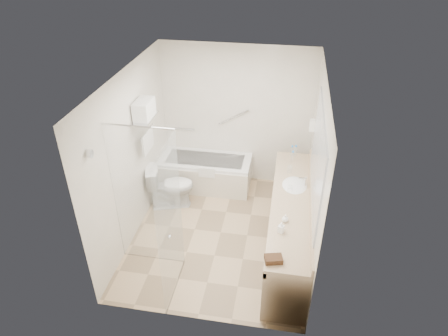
% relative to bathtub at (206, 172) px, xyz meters
% --- Properties ---
extents(floor, '(3.20, 3.20, 0.00)m').
position_rel_bathtub_xyz_m(floor, '(0.50, -1.24, -0.28)').
color(floor, tan).
rests_on(floor, ground).
extents(ceiling, '(2.60, 3.20, 0.10)m').
position_rel_bathtub_xyz_m(ceiling, '(0.50, -1.24, 2.22)').
color(ceiling, silver).
rests_on(ceiling, wall_back).
extents(wall_back, '(2.60, 0.10, 2.50)m').
position_rel_bathtub_xyz_m(wall_back, '(0.50, 0.36, 0.97)').
color(wall_back, beige).
rests_on(wall_back, ground).
extents(wall_front, '(2.60, 0.10, 2.50)m').
position_rel_bathtub_xyz_m(wall_front, '(0.50, -2.84, 0.97)').
color(wall_front, beige).
rests_on(wall_front, ground).
extents(wall_left, '(0.10, 3.20, 2.50)m').
position_rel_bathtub_xyz_m(wall_left, '(-0.80, -1.24, 0.97)').
color(wall_left, beige).
rests_on(wall_left, ground).
extents(wall_right, '(0.10, 3.20, 2.50)m').
position_rel_bathtub_xyz_m(wall_right, '(1.80, -1.24, 0.97)').
color(wall_right, beige).
rests_on(wall_right, ground).
extents(bathtub, '(1.60, 0.73, 0.59)m').
position_rel_bathtub_xyz_m(bathtub, '(0.00, 0.00, 0.00)').
color(bathtub, white).
rests_on(bathtub, floor).
extents(grab_bar_short, '(0.40, 0.03, 0.03)m').
position_rel_bathtub_xyz_m(grab_bar_short, '(-0.45, 0.32, 0.67)').
color(grab_bar_short, silver).
rests_on(grab_bar_short, wall_back).
extents(grab_bar_long, '(0.53, 0.03, 0.33)m').
position_rel_bathtub_xyz_m(grab_bar_long, '(0.45, 0.32, 0.97)').
color(grab_bar_long, silver).
rests_on(grab_bar_long, wall_back).
extents(shower_enclosure, '(0.96, 0.91, 2.11)m').
position_rel_bathtub_xyz_m(shower_enclosure, '(-0.13, -2.16, 0.79)').
color(shower_enclosure, silver).
rests_on(shower_enclosure, floor).
extents(towel_shelf, '(0.24, 0.55, 0.81)m').
position_rel_bathtub_xyz_m(towel_shelf, '(-0.67, -0.89, 1.48)').
color(towel_shelf, silver).
rests_on(towel_shelf, wall_left).
extents(vanity_counter, '(0.55, 2.70, 0.95)m').
position_rel_bathtub_xyz_m(vanity_counter, '(1.52, -1.39, 0.36)').
color(vanity_counter, tan).
rests_on(vanity_counter, floor).
extents(sink, '(0.40, 0.52, 0.14)m').
position_rel_bathtub_xyz_m(sink, '(1.55, -0.99, 0.54)').
color(sink, white).
rests_on(sink, vanity_counter).
extents(faucet, '(0.03, 0.03, 0.14)m').
position_rel_bathtub_xyz_m(faucet, '(1.70, -0.99, 0.65)').
color(faucet, silver).
rests_on(faucet, vanity_counter).
extents(mirror, '(0.02, 2.00, 1.20)m').
position_rel_bathtub_xyz_m(mirror, '(1.79, -1.39, 1.27)').
color(mirror, '#A8ADB4').
rests_on(mirror, wall_right).
extents(hairdryer_unit, '(0.08, 0.10, 0.18)m').
position_rel_bathtub_xyz_m(hairdryer_unit, '(1.75, -0.19, 1.17)').
color(hairdryer_unit, white).
rests_on(hairdryer_unit, wall_right).
extents(toilet, '(0.86, 0.64, 0.75)m').
position_rel_bathtub_xyz_m(toilet, '(-0.45, -0.68, 0.10)').
color(toilet, white).
rests_on(toilet, floor).
extents(amenity_basket, '(0.22, 0.18, 0.07)m').
position_rel_bathtub_xyz_m(amenity_basket, '(1.35, -2.57, 0.61)').
color(amenity_basket, '#422817').
rests_on(amenity_basket, vanity_counter).
extents(soap_bottle_a, '(0.12, 0.16, 0.07)m').
position_rel_bathtub_xyz_m(soap_bottle_a, '(1.41, -2.06, 0.61)').
color(soap_bottle_a, white).
rests_on(soap_bottle_a, vanity_counter).
extents(soap_bottle_b, '(0.11, 0.12, 0.08)m').
position_rel_bathtub_xyz_m(soap_bottle_b, '(1.45, -1.85, 0.62)').
color(soap_bottle_b, white).
rests_on(soap_bottle_b, vanity_counter).
extents(water_bottle_left, '(0.06, 0.06, 0.19)m').
position_rel_bathtub_xyz_m(water_bottle_left, '(1.48, -0.14, 0.66)').
color(water_bottle_left, silver).
rests_on(water_bottle_left, vanity_counter).
extents(water_bottle_mid, '(0.06, 0.06, 0.19)m').
position_rel_bathtub_xyz_m(water_bottle_mid, '(1.50, -0.32, 0.66)').
color(water_bottle_mid, silver).
rests_on(water_bottle_mid, vanity_counter).
extents(water_bottle_right, '(0.06, 0.06, 0.20)m').
position_rel_bathtub_xyz_m(water_bottle_right, '(1.54, -0.14, 0.67)').
color(water_bottle_right, silver).
rests_on(water_bottle_right, vanity_counter).
extents(drinking_glass_near, '(0.10, 0.10, 0.10)m').
position_rel_bathtub_xyz_m(drinking_glass_near, '(1.47, -0.65, 0.63)').
color(drinking_glass_near, silver).
rests_on(drinking_glass_near, vanity_counter).
extents(drinking_glass_far, '(0.09, 0.09, 0.10)m').
position_rel_bathtub_xyz_m(drinking_glass_far, '(1.49, -1.18, 0.62)').
color(drinking_glass_far, silver).
rests_on(drinking_glass_far, vanity_counter).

